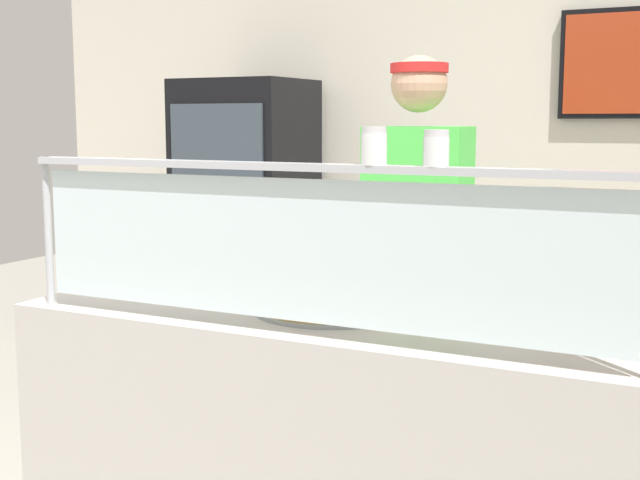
{
  "coord_description": "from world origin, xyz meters",
  "views": [
    {
      "loc": [
        2.03,
        -1.89,
        1.52
      ],
      "look_at": [
        0.86,
        0.42,
        1.16
      ],
      "focal_mm": 47.58,
      "sensor_mm": 36.0,
      "label": 1
    }
  ],
  "objects_px": {
    "pizza_server": "(331,300)",
    "pepper_flake_shaker": "(436,151)",
    "parmesan_shaker": "(374,148)",
    "pizza_tray": "(332,305)",
    "worker_figure": "(417,258)",
    "drink_fridge": "(246,232)"
  },
  "relations": [
    {
      "from": "pizza_server",
      "to": "pepper_flake_shaker",
      "type": "distance_m",
      "value": 0.69
    },
    {
      "from": "pepper_flake_shaker",
      "to": "pizza_server",
      "type": "bearing_deg",
      "value": 145.62
    },
    {
      "from": "parmesan_shaker",
      "to": "pizza_server",
      "type": "bearing_deg",
      "value": 131.86
    },
    {
      "from": "pizza_server",
      "to": "parmesan_shaker",
      "type": "distance_m",
      "value": 0.6
    },
    {
      "from": "pepper_flake_shaker",
      "to": "pizza_tray",
      "type": "bearing_deg",
      "value": 144.32
    },
    {
      "from": "parmesan_shaker",
      "to": "pepper_flake_shaker",
      "type": "relative_size",
      "value": 1.08
    },
    {
      "from": "pizza_tray",
      "to": "pizza_server",
      "type": "bearing_deg",
      "value": -68.15
    },
    {
      "from": "pepper_flake_shaker",
      "to": "worker_figure",
      "type": "xyz_separation_m",
      "value": [
        -0.43,
        1.05,
        -0.44
      ]
    },
    {
      "from": "pizza_tray",
      "to": "worker_figure",
      "type": "bearing_deg",
      "value": 90.01
    },
    {
      "from": "parmesan_shaker",
      "to": "drink_fridge",
      "type": "relative_size",
      "value": 0.05
    },
    {
      "from": "pepper_flake_shaker",
      "to": "drink_fridge",
      "type": "height_order",
      "value": "drink_fridge"
    },
    {
      "from": "pepper_flake_shaker",
      "to": "worker_figure",
      "type": "relative_size",
      "value": 0.05
    },
    {
      "from": "parmesan_shaker",
      "to": "pepper_flake_shaker",
      "type": "height_order",
      "value": "parmesan_shaker"
    },
    {
      "from": "pepper_flake_shaker",
      "to": "worker_figure",
      "type": "bearing_deg",
      "value": 112.25
    },
    {
      "from": "parmesan_shaker",
      "to": "worker_figure",
      "type": "distance_m",
      "value": 1.17
    },
    {
      "from": "pizza_tray",
      "to": "parmesan_shaker",
      "type": "distance_m",
      "value": 0.63
    },
    {
      "from": "pizza_tray",
      "to": "pepper_flake_shaker",
      "type": "height_order",
      "value": "pepper_flake_shaker"
    },
    {
      "from": "parmesan_shaker",
      "to": "pepper_flake_shaker",
      "type": "distance_m",
      "value": 0.16
    },
    {
      "from": "parmesan_shaker",
      "to": "drink_fridge",
      "type": "xyz_separation_m",
      "value": [
        -1.76,
        2.23,
        -0.58
      ]
    },
    {
      "from": "parmesan_shaker",
      "to": "drink_fridge",
      "type": "distance_m",
      "value": 2.9
    },
    {
      "from": "parmesan_shaker",
      "to": "drink_fridge",
      "type": "bearing_deg",
      "value": 128.23
    },
    {
      "from": "parmesan_shaker",
      "to": "pizza_tray",
      "type": "bearing_deg",
      "value": 130.82
    }
  ]
}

